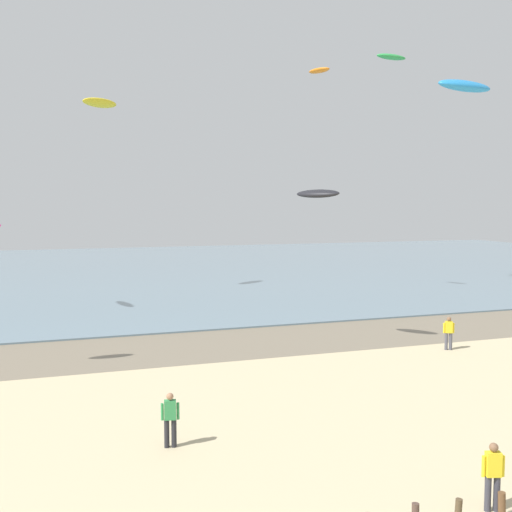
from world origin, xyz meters
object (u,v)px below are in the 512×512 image
object	(u,v)px
person_mid_beach	(493,475)
kite_aloft_3	(465,86)
person_right_flank	(170,418)
kite_aloft_2	(318,194)
kite_aloft_5	(100,103)
kite_aloft_1	(319,70)
kite_aloft_4	(391,57)
person_left_flank	(449,332)

from	to	relation	value
person_mid_beach	kite_aloft_3	xyz separation A→B (m)	(7.62, 11.56, 11.74)
person_right_flank	kite_aloft_2	bearing A→B (deg)	47.86
kite_aloft_3	kite_aloft_5	world-z (taller)	kite_aloft_5
kite_aloft_3	kite_aloft_5	distance (m)	31.53
kite_aloft_1	person_mid_beach	bearing A→B (deg)	138.22
person_right_flank	kite_aloft_4	xyz separation A→B (m)	(25.24, 29.59, 19.12)
person_mid_beach	kite_aloft_3	world-z (taller)	kite_aloft_3
person_mid_beach	person_right_flank	bearing A→B (deg)	135.67
kite_aloft_3	kite_aloft_4	bearing A→B (deg)	-123.71
kite_aloft_1	kite_aloft_2	bearing A→B (deg)	131.03
person_mid_beach	kite_aloft_1	world-z (taller)	kite_aloft_1
person_right_flank	kite_aloft_1	bearing A→B (deg)	57.24
kite_aloft_4	kite_aloft_1	bearing A→B (deg)	13.61
person_mid_beach	kite_aloft_4	world-z (taller)	kite_aloft_4
person_right_flank	person_left_flank	bearing A→B (deg)	26.75
kite_aloft_1	kite_aloft_5	distance (m)	17.60
person_left_flank	kite_aloft_5	world-z (taller)	kite_aloft_5
kite_aloft_1	kite_aloft_5	bearing A→B (deg)	41.73
kite_aloft_2	kite_aloft_4	bearing A→B (deg)	104.69
person_left_flank	kite_aloft_2	distance (m)	9.76
person_mid_beach	person_left_flank	world-z (taller)	same
kite_aloft_2	kite_aloft_4	world-z (taller)	kite_aloft_4
person_left_flank	kite_aloft_4	distance (m)	30.25
kite_aloft_1	kite_aloft_4	xyz separation A→B (m)	(8.22, 3.13, 2.31)
person_right_flank	kite_aloft_3	world-z (taller)	kite_aloft_3
person_left_flank	kite_aloft_5	bearing A→B (deg)	120.31
person_left_flank	person_right_flank	size ratio (longest dim) A/B	1.00
person_right_flank	kite_aloft_2	size ratio (longest dim) A/B	0.69
person_mid_beach	kite_aloft_5	size ratio (longest dim) A/B	0.51
person_mid_beach	kite_aloft_4	distance (m)	44.87
person_left_flank	person_right_flank	world-z (taller)	same
person_right_flank	kite_aloft_4	distance (m)	43.34
person_mid_beach	kite_aloft_5	bearing A→B (deg)	97.93
person_right_flank	kite_aloft_1	size ratio (longest dim) A/B	0.84
kite_aloft_1	kite_aloft_3	bearing A→B (deg)	148.36
person_mid_beach	person_right_flank	distance (m)	9.30
kite_aloft_2	kite_aloft_5	distance (m)	25.41
person_left_flank	kite_aloft_1	xyz separation A→B (m)	(1.05, 18.41, 16.81)
person_mid_beach	kite_aloft_5	world-z (taller)	kite_aloft_5
kite_aloft_2	kite_aloft_3	bearing A→B (deg)	0.78
kite_aloft_3	kite_aloft_1	bearing A→B (deg)	-106.95
kite_aloft_2	kite_aloft_4	xyz separation A→B (m)	(15.34, 18.65, 12.05)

